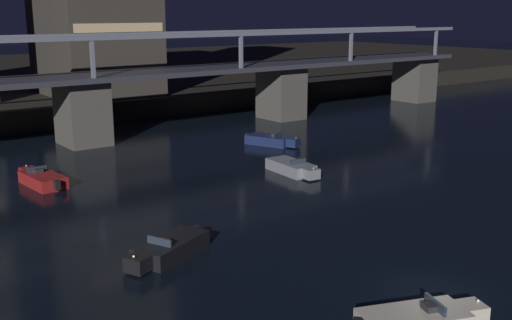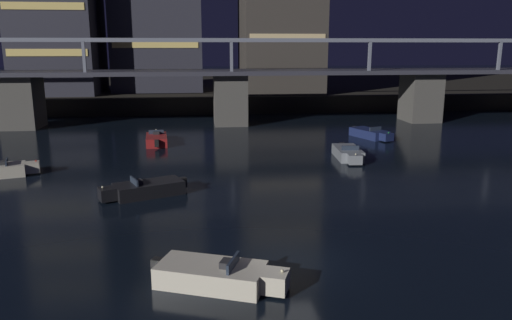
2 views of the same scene
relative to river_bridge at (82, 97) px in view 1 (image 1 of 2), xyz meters
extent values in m
plane|color=black|center=(0.00, -36.78, -4.11)|extent=(400.00, 400.00, 0.00)
cube|color=#4C4944|center=(0.00, 0.01, -1.34)|extent=(3.60, 4.40, 5.55)
cube|color=#4C4944|center=(22.22, 0.01, -1.34)|extent=(3.60, 4.40, 5.55)
cube|color=#4C4944|center=(44.44, 0.01, -1.34)|extent=(3.60, 4.40, 5.55)
cube|color=#33333D|center=(0.00, 0.01, 1.66)|extent=(94.89, 6.40, 0.45)
cube|color=slate|center=(0.00, -2.89, 5.09)|extent=(94.89, 0.36, 0.36)
cube|color=slate|center=(0.00, 2.91, 5.09)|extent=(94.89, 0.36, 0.36)
cube|color=slate|center=(0.00, -2.89, 3.49)|extent=(0.30, 0.30, 3.20)
cube|color=slate|center=(14.81, -2.89, 3.49)|extent=(0.30, 0.30, 3.20)
cube|color=slate|center=(29.63, -2.89, 3.49)|extent=(0.30, 0.30, 3.20)
cube|color=slate|center=(44.44, -2.89, 3.49)|extent=(0.30, 0.30, 3.20)
cube|color=beige|center=(8.01, 8.83, 5.55)|extent=(9.81, 0.10, 0.90)
cube|color=gray|center=(8.03, -18.31, -3.71)|extent=(2.11, 4.04, 0.80)
cube|color=gray|center=(7.84, -20.71, -3.66)|extent=(1.06, 0.98, 0.70)
cube|color=#283342|center=(7.97, -19.16, -3.13)|extent=(1.35, 0.21, 0.36)
cube|color=#262628|center=(7.99, -18.91, -3.19)|extent=(0.59, 0.44, 0.24)
cube|color=black|center=(8.21, -16.17, -3.61)|extent=(0.39, 0.39, 0.60)
sphere|color=beige|center=(7.82, -20.96, -3.23)|extent=(0.12, 0.12, 0.12)
cube|color=maroon|center=(-7.33, -10.98, -3.71)|extent=(2.13, 4.05, 0.80)
cube|color=maroon|center=(-7.53, -8.59, -3.66)|extent=(1.06, 0.98, 0.70)
cube|color=#283342|center=(-7.40, -10.14, -3.13)|extent=(1.35, 0.22, 0.36)
cube|color=#262628|center=(-7.38, -10.38, -3.19)|extent=(0.59, 0.45, 0.24)
cube|color=black|center=(-7.14, -13.13, -3.61)|extent=(0.39, 0.39, 0.60)
sphere|color=beige|center=(-7.56, -8.34, -3.23)|extent=(0.12, 0.12, 0.12)
cube|color=black|center=(-6.52, -26.68, -3.71)|extent=(4.30, 3.20, 0.80)
cube|color=black|center=(-8.73, -27.63, -3.66)|extent=(1.22, 1.26, 0.70)
cube|color=#283342|center=(-7.30, -27.02, -3.13)|extent=(0.62, 1.28, 0.36)
cube|color=#262628|center=(-7.07, -26.92, -3.19)|extent=(0.59, 0.67, 0.24)
cube|color=black|center=(-4.54, -25.83, -3.61)|extent=(0.47, 0.47, 0.60)
sphere|color=beige|center=(-8.96, -27.73, -3.23)|extent=(0.12, 0.12, 0.12)
cube|color=#19234C|center=(12.71, -9.89, -3.71)|extent=(3.08, 4.30, 0.80)
cube|color=#19234C|center=(13.57, -12.14, -3.66)|extent=(1.25, 1.20, 0.70)
cube|color=#283342|center=(13.01, -10.69, -3.13)|extent=(1.30, 0.58, 0.36)
cube|color=#262628|center=(12.92, -10.45, -3.19)|extent=(0.67, 0.57, 0.24)
cube|color=black|center=(11.93, -7.88, -3.61)|extent=(0.47, 0.47, 0.60)
sphere|color=#33D84C|center=(13.66, -12.37, -3.23)|extent=(0.12, 0.12, 0.12)
cube|color=beige|center=(-0.94, -39.23, -3.66)|extent=(1.20, 1.25, 0.70)
cube|color=#283342|center=(-2.39, -38.67, -3.13)|extent=(0.58, 1.30, 0.36)
cube|color=#262628|center=(-2.62, -38.58, -3.19)|extent=(0.58, 0.67, 0.24)
sphere|color=beige|center=(-0.71, -39.32, -3.23)|extent=(0.12, 0.12, 0.12)
camera|label=1|loc=(-19.96, -51.06, 7.21)|focal=43.35mm
camera|label=2|loc=(-3.46, -55.15, 4.48)|focal=34.70mm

